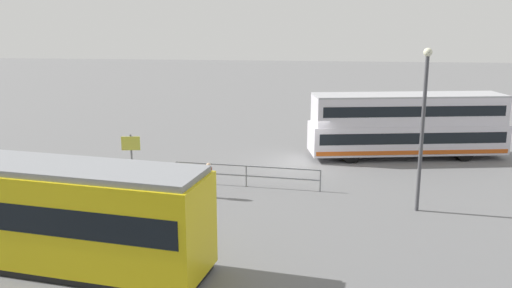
{
  "coord_description": "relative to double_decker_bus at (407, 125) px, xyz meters",
  "views": [
    {
      "loc": [
        -0.85,
        29.1,
        7.99
      ],
      "look_at": [
        2.21,
        5.28,
        2.4
      ],
      "focal_mm": 37.26,
      "sensor_mm": 36.0,
      "label": 1
    }
  ],
  "objects": [
    {
      "name": "pedestrian_railing",
      "position": [
        8.61,
        6.93,
        -1.21
      ],
      "size": [
        7.33,
        0.72,
        1.08
      ],
      "color": "gray",
      "rests_on": "ground"
    },
    {
      "name": "street_lamp",
      "position": [
        0.82,
        9.36,
        2.1
      ],
      "size": [
        0.36,
        0.36,
        6.93
      ],
      "color": "#4C4C51",
      "rests_on": "ground"
    },
    {
      "name": "tram_yellow",
      "position": [
        14.47,
        16.15,
        -0.12
      ],
      "size": [
        12.4,
        4.24,
        3.52
      ],
      "color": "yellow",
      "rests_on": "ground"
    },
    {
      "name": "pedestrian_near_railing",
      "position": [
        10.07,
        8.8,
        -0.99
      ],
      "size": [
        0.42,
        0.42,
        1.66
      ],
      "color": "#33384C",
      "rests_on": "ground"
    },
    {
      "name": "ground_plane",
      "position": [
        5.79,
        2.62,
        -1.94
      ],
      "size": [
        160.0,
        160.0,
        0.0
      ],
      "primitive_type": "plane",
      "color": "slate"
    },
    {
      "name": "info_sign",
      "position": [
        14.33,
        7.2,
        -0.22
      ],
      "size": [
        0.92,
        0.2,
        2.53
      ],
      "color": "slate",
      "rests_on": "ground"
    },
    {
      "name": "double_decker_bus",
      "position": [
        0.0,
        0.0,
        0.0
      ],
      "size": [
        11.75,
        4.7,
        3.8
      ],
      "color": "silver",
      "rests_on": "ground"
    }
  ]
}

